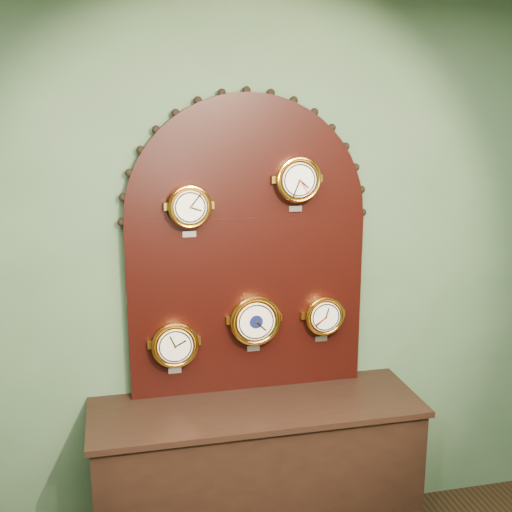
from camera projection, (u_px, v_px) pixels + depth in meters
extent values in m
plane|color=#405B3E|center=(245.00, 279.00, 3.36)|extent=(4.00, 0.00, 4.00)
cube|color=black|center=(257.00, 482.00, 3.34)|extent=(1.60, 0.50, 0.80)
cube|color=black|center=(247.00, 304.00, 3.34)|extent=(1.20, 0.06, 0.90)
cylinder|color=black|center=(247.00, 217.00, 3.23)|extent=(1.20, 0.06, 1.20)
cylinder|color=orange|center=(189.00, 206.00, 3.10)|extent=(0.19, 0.08, 0.19)
torus|color=orange|center=(190.00, 207.00, 3.07)|extent=(0.21, 0.02, 0.21)
cylinder|color=#F0E3CB|center=(190.00, 207.00, 3.06)|extent=(0.15, 0.01, 0.15)
cube|color=silver|center=(189.00, 234.00, 3.15)|extent=(0.06, 0.01, 0.03)
cylinder|color=orange|center=(297.00, 179.00, 3.19)|extent=(0.21, 0.08, 0.21)
torus|color=orange|center=(299.00, 180.00, 3.16)|extent=(0.23, 0.02, 0.23)
cylinder|color=silver|center=(300.00, 180.00, 3.15)|extent=(0.17, 0.01, 0.17)
cube|color=silver|center=(295.00, 209.00, 3.24)|extent=(0.07, 0.01, 0.03)
cylinder|color=orange|center=(174.00, 343.00, 3.24)|extent=(0.22, 0.08, 0.22)
torus|color=orange|center=(175.00, 346.00, 3.21)|extent=(0.23, 0.02, 0.23)
cylinder|color=#F0E3CB|center=(175.00, 346.00, 3.20)|extent=(0.17, 0.01, 0.17)
cube|color=silver|center=(175.00, 370.00, 3.30)|extent=(0.06, 0.01, 0.03)
cylinder|color=orange|center=(254.00, 319.00, 3.31)|extent=(0.24, 0.08, 0.24)
torus|color=orange|center=(256.00, 321.00, 3.28)|extent=(0.26, 0.02, 0.26)
cylinder|color=#F0E3CB|center=(256.00, 322.00, 3.27)|extent=(0.19, 0.01, 0.19)
cube|color=silver|center=(253.00, 348.00, 3.37)|extent=(0.07, 0.01, 0.03)
cylinder|color=#0D1239|center=(256.00, 322.00, 3.27)|extent=(0.07, 0.00, 0.07)
cylinder|color=orange|center=(323.00, 315.00, 3.39)|extent=(0.19, 0.08, 0.19)
torus|color=orange|center=(325.00, 317.00, 3.36)|extent=(0.21, 0.02, 0.21)
cylinder|color=silver|center=(326.00, 317.00, 3.35)|extent=(0.15, 0.01, 0.15)
cube|color=silver|center=(321.00, 339.00, 3.44)|extent=(0.07, 0.01, 0.03)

